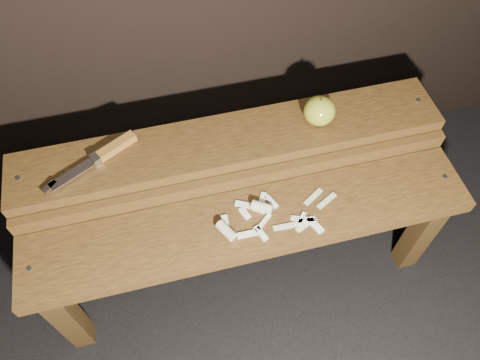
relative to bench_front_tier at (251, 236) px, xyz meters
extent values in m
plane|color=black|center=(0.00, 0.06, -0.35)|extent=(60.00, 60.00, 0.00)
cube|color=#33210C|center=(-0.54, -0.04, -0.16)|extent=(0.06, 0.06, 0.38)
cube|color=#33210C|center=(0.54, -0.04, -0.16)|extent=(0.06, 0.06, 0.38)
cube|color=#432A10|center=(0.00, 0.01, 0.05)|extent=(1.20, 0.20, 0.04)
cylinder|color=slate|center=(-0.56, 0.01, 0.07)|extent=(0.01, 0.01, 0.00)
cylinder|color=slate|center=(0.56, 0.01, 0.07)|extent=(0.01, 0.01, 0.00)
cube|color=#33210C|center=(-0.54, 0.26, -0.12)|extent=(0.06, 0.06, 0.46)
cube|color=#33210C|center=(0.54, 0.26, -0.12)|extent=(0.06, 0.06, 0.46)
cube|color=#432A10|center=(0.00, 0.13, 0.09)|extent=(1.20, 0.02, 0.05)
cube|color=#432A10|center=(0.00, 0.23, 0.13)|extent=(1.20, 0.18, 0.04)
cylinder|color=slate|center=(-0.56, 0.23, 0.15)|extent=(0.01, 0.01, 0.00)
cylinder|color=slate|center=(0.56, 0.23, 0.15)|extent=(0.01, 0.01, 0.00)
ellipsoid|color=olive|center=(0.25, 0.23, 0.19)|extent=(0.09, 0.09, 0.08)
cylinder|color=#382314|center=(0.25, 0.23, 0.23)|extent=(0.01, 0.01, 0.01)
cube|color=brown|center=(-0.30, 0.27, 0.16)|extent=(0.11, 0.08, 0.02)
cube|color=silver|center=(-0.36, 0.24, 0.16)|extent=(0.03, 0.04, 0.02)
cube|color=silver|center=(-0.42, 0.20, 0.16)|extent=(0.12, 0.08, 0.00)
cube|color=silver|center=(-0.48, 0.18, 0.16)|extent=(0.04, 0.04, 0.00)
cube|color=beige|center=(0.07, 0.05, 0.07)|extent=(0.03, 0.05, 0.01)
cube|color=beige|center=(-0.02, -0.03, 0.07)|extent=(0.05, 0.02, 0.01)
cube|color=beige|center=(0.03, 0.00, 0.07)|extent=(0.05, 0.04, 0.01)
cube|color=beige|center=(0.16, -0.05, 0.07)|extent=(0.04, 0.05, 0.01)
cube|color=beige|center=(0.02, -0.03, 0.07)|extent=(0.03, 0.05, 0.01)
cube|color=beige|center=(0.00, 0.06, 0.07)|extent=(0.05, 0.04, 0.01)
cube|color=beige|center=(-0.01, 0.03, 0.07)|extent=(0.03, 0.04, 0.01)
cube|color=beige|center=(-0.07, 0.01, 0.07)|extent=(0.02, 0.05, 0.01)
cube|color=beige|center=(0.13, -0.02, 0.07)|extent=(0.04, 0.04, 0.01)
cube|color=beige|center=(0.05, 0.06, 0.07)|extent=(0.04, 0.05, 0.01)
cube|color=beige|center=(0.03, 0.04, 0.07)|extent=(0.04, 0.03, 0.01)
cube|color=beige|center=(0.14, -0.03, 0.07)|extent=(0.05, 0.02, 0.01)
cylinder|color=#C9BB8C|center=(0.04, 0.04, 0.08)|extent=(0.06, 0.05, 0.03)
cylinder|color=#C9BB8C|center=(-0.07, -0.01, 0.08)|extent=(0.05, 0.06, 0.03)
cube|color=#BCC988|center=(0.18, 0.04, 0.07)|extent=(0.06, 0.05, 0.00)
cube|color=#BCC988|center=(0.14, -0.04, 0.07)|extent=(0.07, 0.04, 0.00)
cube|color=#BCC988|center=(0.21, 0.02, 0.07)|extent=(0.06, 0.04, 0.00)
cube|color=#BCC988|center=(0.13, -0.02, 0.07)|extent=(0.07, 0.04, 0.00)
cube|color=#BCC988|center=(0.08, -0.03, 0.07)|extent=(0.07, 0.02, 0.00)
camera|label=1|loc=(-0.17, -0.56, 1.14)|focal=35.00mm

